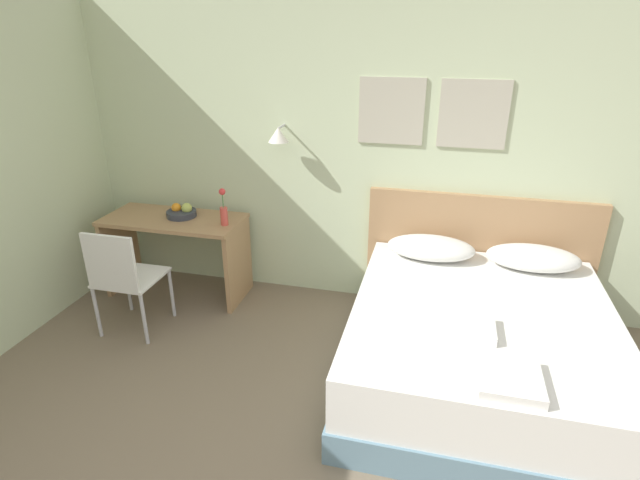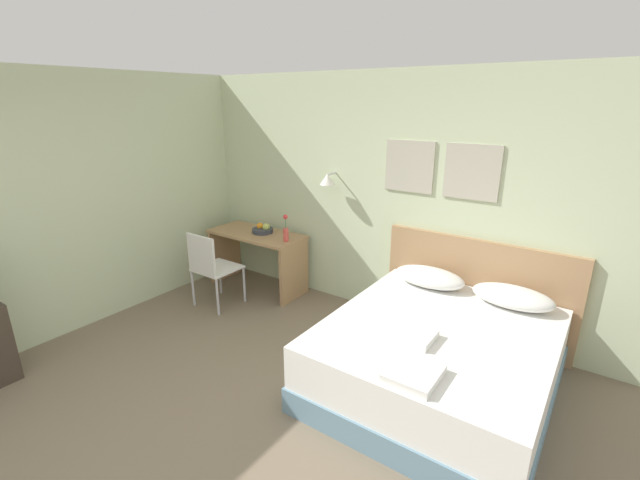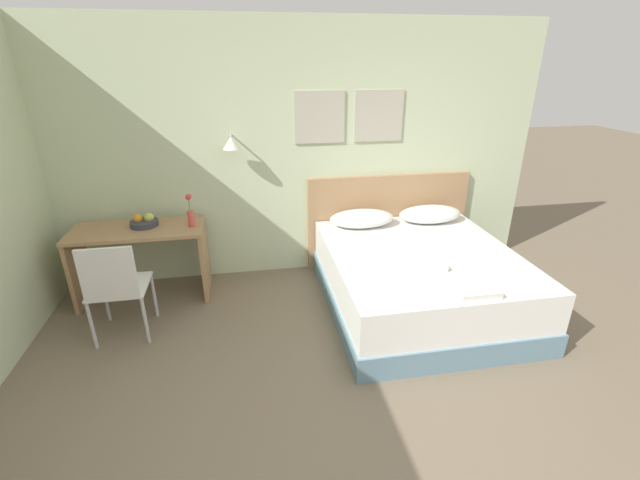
{
  "view_description": "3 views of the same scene",
  "coord_description": "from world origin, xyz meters",
  "px_view_note": "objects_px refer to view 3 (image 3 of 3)",
  "views": [
    {
      "loc": [
        0.78,
        -1.3,
        2.33
      ],
      "look_at": [
        0.0,
        1.81,
        0.95
      ],
      "focal_mm": 28.0,
      "sensor_mm": 36.0,
      "label": 1
    },
    {
      "loc": [
        2.12,
        -1.33,
        2.35
      ],
      "look_at": [
        -0.09,
        1.81,
        1.08
      ],
      "focal_mm": 24.0,
      "sensor_mm": 36.0,
      "label": 2
    },
    {
      "loc": [
        -0.44,
        -1.66,
        2.27
      ],
      "look_at": [
        0.16,
        1.66,
        0.82
      ],
      "focal_mm": 24.0,
      "sensor_mm": 36.0,
      "label": 3
    }
  ],
  "objects_px": {
    "headboard": "(388,220)",
    "desk": "(141,249)",
    "folded_towel_mid_bed": "(471,287)",
    "desk_chair": "(115,284)",
    "fruit_bowl": "(144,222)",
    "flower_vase": "(191,214)",
    "bed": "(420,280)",
    "pillow_left": "(362,218)",
    "pillow_right": "(430,214)",
    "folded_towel_near_foot": "(425,264)"
  },
  "relations": [
    {
      "from": "pillow_left",
      "to": "flower_vase",
      "type": "height_order",
      "value": "flower_vase"
    },
    {
      "from": "folded_towel_mid_bed",
      "to": "desk_chair",
      "type": "height_order",
      "value": "desk_chair"
    },
    {
      "from": "bed",
      "to": "folded_towel_near_foot",
      "type": "distance_m",
      "value": 0.45
    },
    {
      "from": "desk",
      "to": "folded_towel_near_foot",
      "type": "bearing_deg",
      "value": -20.83
    },
    {
      "from": "desk_chair",
      "to": "pillow_right",
      "type": "bearing_deg",
      "value": 14.24
    },
    {
      "from": "headboard",
      "to": "pillow_right",
      "type": "height_order",
      "value": "headboard"
    },
    {
      "from": "headboard",
      "to": "desk_chair",
      "type": "height_order",
      "value": "headboard"
    },
    {
      "from": "folded_towel_near_foot",
      "to": "desk_chair",
      "type": "height_order",
      "value": "desk_chair"
    },
    {
      "from": "bed",
      "to": "fruit_bowl",
      "type": "relative_size",
      "value": 7.42
    },
    {
      "from": "pillow_left",
      "to": "desk_chair",
      "type": "height_order",
      "value": "desk_chair"
    },
    {
      "from": "desk",
      "to": "fruit_bowl",
      "type": "distance_m",
      "value": 0.28
    },
    {
      "from": "pillow_right",
      "to": "flower_vase",
      "type": "distance_m",
      "value": 2.53
    },
    {
      "from": "flower_vase",
      "to": "folded_towel_mid_bed",
      "type": "bearing_deg",
      "value": -31.77
    },
    {
      "from": "desk_chair",
      "to": "pillow_left",
      "type": "bearing_deg",
      "value": 18.7
    },
    {
      "from": "bed",
      "to": "folded_towel_near_foot",
      "type": "xyz_separation_m",
      "value": [
        -0.1,
        -0.29,
        0.33
      ]
    },
    {
      "from": "desk",
      "to": "pillow_left",
      "type": "bearing_deg",
      "value": 1.53
    },
    {
      "from": "pillow_left",
      "to": "desk",
      "type": "xyz_separation_m",
      "value": [
        -2.27,
        -0.06,
        -0.15
      ]
    },
    {
      "from": "bed",
      "to": "desk_chair",
      "type": "xyz_separation_m",
      "value": [
        -2.71,
        -0.05,
        0.25
      ]
    },
    {
      "from": "bed",
      "to": "fruit_bowl",
      "type": "bearing_deg",
      "value": 164.26
    },
    {
      "from": "headboard",
      "to": "pillow_left",
      "type": "relative_size",
      "value": 2.68
    },
    {
      "from": "pillow_left",
      "to": "folded_towel_mid_bed",
      "type": "height_order",
      "value": "pillow_left"
    },
    {
      "from": "desk",
      "to": "headboard",
      "type": "bearing_deg",
      "value": 7.02
    },
    {
      "from": "bed",
      "to": "desk_chair",
      "type": "height_order",
      "value": "desk_chair"
    },
    {
      "from": "folded_towel_near_foot",
      "to": "pillow_right",
      "type": "bearing_deg",
      "value": 64.57
    },
    {
      "from": "headboard",
      "to": "fruit_bowl",
      "type": "bearing_deg",
      "value": -173.93
    },
    {
      "from": "desk",
      "to": "desk_chair",
      "type": "relative_size",
      "value": 1.36
    },
    {
      "from": "folded_towel_near_foot",
      "to": "desk",
      "type": "relative_size",
      "value": 0.24
    },
    {
      "from": "fruit_bowl",
      "to": "flower_vase",
      "type": "bearing_deg",
      "value": -11.84
    },
    {
      "from": "folded_towel_mid_bed",
      "to": "desk",
      "type": "relative_size",
      "value": 0.29
    },
    {
      "from": "bed",
      "to": "desk",
      "type": "relative_size",
      "value": 1.57
    },
    {
      "from": "flower_vase",
      "to": "fruit_bowl",
      "type": "bearing_deg",
      "value": 168.16
    },
    {
      "from": "pillow_right",
      "to": "fruit_bowl",
      "type": "xyz_separation_m",
      "value": [
        -2.98,
        -0.01,
        0.11
      ]
    },
    {
      "from": "bed",
      "to": "pillow_left",
      "type": "relative_size",
      "value": 2.8
    },
    {
      "from": "pillow_right",
      "to": "folded_towel_mid_bed",
      "type": "relative_size",
      "value": 1.93
    },
    {
      "from": "bed",
      "to": "fruit_bowl",
      "type": "height_order",
      "value": "fruit_bowl"
    },
    {
      "from": "folded_towel_mid_bed",
      "to": "flower_vase",
      "type": "relative_size",
      "value": 1.1
    },
    {
      "from": "pillow_left",
      "to": "pillow_right",
      "type": "distance_m",
      "value": 0.78
    },
    {
      "from": "folded_towel_mid_bed",
      "to": "fruit_bowl",
      "type": "height_order",
      "value": "fruit_bowl"
    },
    {
      "from": "headboard",
      "to": "desk",
      "type": "height_order",
      "value": "headboard"
    },
    {
      "from": "pillow_left",
      "to": "folded_towel_near_foot",
      "type": "relative_size",
      "value": 2.3
    },
    {
      "from": "pillow_left",
      "to": "pillow_right",
      "type": "xyz_separation_m",
      "value": [
        0.78,
        0.0,
        0.0
      ]
    },
    {
      "from": "pillow_left",
      "to": "pillow_right",
      "type": "relative_size",
      "value": 1.0
    },
    {
      "from": "pillow_left",
      "to": "folded_towel_near_foot",
      "type": "height_order",
      "value": "pillow_left"
    },
    {
      "from": "pillow_right",
      "to": "flower_vase",
      "type": "relative_size",
      "value": 2.13
    },
    {
      "from": "desk",
      "to": "fruit_bowl",
      "type": "relative_size",
      "value": 4.73
    },
    {
      "from": "bed",
      "to": "desk",
      "type": "height_order",
      "value": "desk"
    },
    {
      "from": "pillow_left",
      "to": "flower_vase",
      "type": "bearing_deg",
      "value": -176.56
    },
    {
      "from": "pillow_right",
      "to": "desk_chair",
      "type": "xyz_separation_m",
      "value": [
        -3.1,
        -0.79,
        -0.14
      ]
    },
    {
      "from": "pillow_right",
      "to": "desk_chair",
      "type": "distance_m",
      "value": 3.2
    },
    {
      "from": "headboard",
      "to": "folded_towel_near_foot",
      "type": "xyz_separation_m",
      "value": [
        -0.1,
        -1.3,
        0.09
      ]
    }
  ]
}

